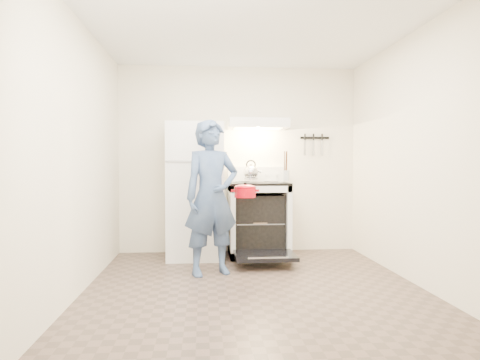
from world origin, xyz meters
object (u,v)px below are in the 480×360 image
(refrigerator, at_px, (195,191))
(tea_kettle, at_px, (251,171))
(stove_body, at_px, (258,220))
(dutch_oven, at_px, (245,192))
(person, at_px, (212,197))

(refrigerator, bearing_deg, tea_kettle, 7.13)
(stove_body, xyz_separation_m, dutch_oven, (-0.24, -0.66, 0.41))
(refrigerator, bearing_deg, stove_body, 1.77)
(tea_kettle, height_order, person, person)
(stove_body, relative_size, dutch_oven, 2.92)
(refrigerator, distance_m, stove_body, 0.90)
(refrigerator, height_order, dutch_oven, refrigerator)
(tea_kettle, distance_m, person, 1.13)
(person, distance_m, dutch_oven, 0.45)
(refrigerator, height_order, stove_body, refrigerator)
(stove_body, distance_m, person, 1.15)
(refrigerator, distance_m, dutch_oven, 0.86)
(stove_body, height_order, person, person)
(refrigerator, bearing_deg, dutch_oven, -48.16)
(refrigerator, distance_m, tea_kettle, 0.77)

